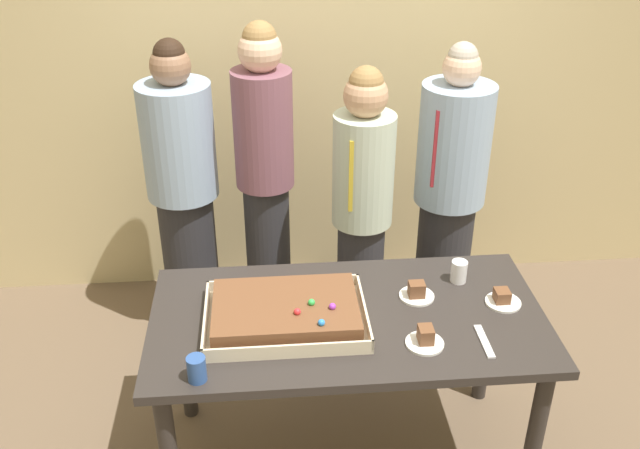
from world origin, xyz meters
TOP-DOWN VIEW (x-y plane):
  - interior_back_panel at (0.00, 1.60)m, footprint 8.00×0.12m
  - party_table at (0.00, 0.00)m, footprint 1.62×0.83m
  - sheet_cake at (-0.26, -0.02)m, footprint 0.65×0.46m
  - plated_slice_near_left at (0.66, 0.03)m, footprint 0.15×0.15m
  - plated_slice_near_right at (0.28, -0.20)m, footprint 0.15×0.15m
  - plated_slice_far_left at (0.31, 0.10)m, footprint 0.15×0.15m
  - drink_cup_nearest at (-0.59, -0.34)m, footprint 0.07×0.07m
  - drink_cup_middle at (0.51, 0.21)m, footprint 0.07×0.07m
  - cake_server_utensil at (0.51, -0.21)m, footprint 0.03×0.20m
  - person_serving_front at (0.16, 0.77)m, footprint 0.30×0.30m
  - person_green_shirt_behind at (-0.75, 1.08)m, footprint 0.38×0.38m
  - person_striped_tie_right at (-0.32, 1.02)m, footprint 0.30×0.30m
  - person_far_right_suit at (0.66, 0.95)m, footprint 0.37×0.37m

SIDE VIEW (x-z plane):
  - party_table at x=0.00m, z-range 0.29..1.09m
  - cake_server_utensil at x=0.51m, z-range 0.80..0.81m
  - plated_slice_near_left at x=0.66m, z-range 0.79..0.85m
  - plated_slice_far_left at x=0.31m, z-range 0.79..0.86m
  - plated_slice_near_right at x=0.28m, z-range 0.79..0.86m
  - sheet_cake at x=-0.26m, z-range 0.78..0.90m
  - person_far_right_suit at x=0.66m, z-range 0.02..1.68m
  - drink_cup_nearest at x=-0.59m, z-range 0.80..0.90m
  - drink_cup_middle at x=0.51m, z-range 0.80..0.90m
  - person_serving_front at x=0.16m, z-range 0.05..1.66m
  - person_green_shirt_behind at x=-0.75m, z-range 0.02..1.69m
  - person_striped_tie_right at x=-0.32m, z-range 0.06..1.82m
  - interior_back_panel at x=0.00m, z-range 0.00..3.00m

